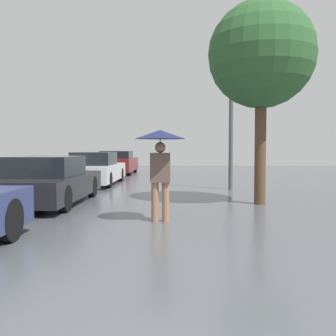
% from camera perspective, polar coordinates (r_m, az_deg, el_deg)
% --- Properties ---
extents(pedestrian, '(0.97, 0.97, 1.75)m').
position_cam_1_polar(pedestrian, '(7.09, -1.19, 2.82)').
color(pedestrian, '#9E7051').
rests_on(pedestrian, ground_plane).
extents(parked_car_second, '(1.74, 4.31, 1.21)m').
position_cam_1_polar(parked_car_second, '(9.96, -17.65, -1.99)').
color(parked_car_second, black).
rests_on(parked_car_second, ground_plane).
extents(parked_car_third, '(1.71, 4.55, 1.27)m').
position_cam_1_polar(parked_car_third, '(15.00, -10.97, -0.22)').
color(parked_car_third, silver).
rests_on(parked_car_third, ground_plane).
extents(parked_car_farthest, '(1.84, 4.49, 1.28)m').
position_cam_1_polar(parked_car_farthest, '(21.14, -7.70, 0.79)').
color(parked_car_farthest, maroon).
rests_on(parked_car_farthest, ground_plane).
extents(tree, '(2.64, 2.64, 5.05)m').
position_cam_1_polar(tree, '(9.94, 14.05, 16.26)').
color(tree, brown).
rests_on(tree, ground_plane).
extents(street_lamp, '(0.26, 0.26, 4.55)m').
position_cam_1_polar(street_lamp, '(13.03, 9.59, 7.87)').
color(street_lamp, '#515456').
rests_on(street_lamp, ground_plane).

